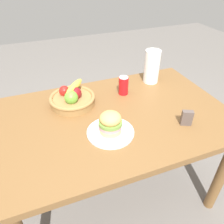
# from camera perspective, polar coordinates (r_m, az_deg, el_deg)

# --- Properties ---
(ground_plane) EXTENTS (8.00, 8.00, 0.00)m
(ground_plane) POSITION_cam_1_polar(r_m,az_deg,el_deg) (1.87, 0.46, -19.51)
(ground_plane) COLOR slate
(dining_table) EXTENTS (1.40, 0.90, 0.75)m
(dining_table) POSITION_cam_1_polar(r_m,az_deg,el_deg) (1.39, 0.58, -4.14)
(dining_table) COLOR brown
(dining_table) RESTS_ON ground_plane
(plate) EXTENTS (0.25, 0.25, 0.01)m
(plate) POSITION_cam_1_polar(r_m,az_deg,el_deg) (1.19, -0.40, -5.23)
(plate) COLOR white
(plate) RESTS_ON dining_table
(sandwich) EXTENTS (0.13, 0.13, 0.12)m
(sandwich) POSITION_cam_1_polar(r_m,az_deg,el_deg) (1.15, -0.41, -2.74)
(sandwich) COLOR #E5BC75
(sandwich) RESTS_ON plate
(soda_can) EXTENTS (0.07, 0.07, 0.13)m
(soda_can) POSITION_cam_1_polar(r_m,az_deg,el_deg) (1.50, 2.98, 6.84)
(soda_can) COLOR red
(soda_can) RESTS_ON dining_table
(fruit_basket) EXTENTS (0.29, 0.29, 0.13)m
(fruit_basket) POSITION_cam_1_polar(r_m,az_deg,el_deg) (1.42, -10.21, 3.56)
(fruit_basket) COLOR #9E7542
(fruit_basket) RESTS_ON dining_table
(paper_towel_roll) EXTENTS (0.11, 0.11, 0.24)m
(paper_towel_roll) POSITION_cam_1_polar(r_m,az_deg,el_deg) (1.66, 10.24, 11.46)
(paper_towel_roll) COLOR white
(paper_towel_roll) RESTS_ON dining_table
(napkin_holder) EXTENTS (0.07, 0.05, 0.09)m
(napkin_holder) POSITION_cam_1_polar(r_m,az_deg,el_deg) (1.30, 18.74, -1.45)
(napkin_holder) COLOR #594C47
(napkin_holder) RESTS_ON dining_table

